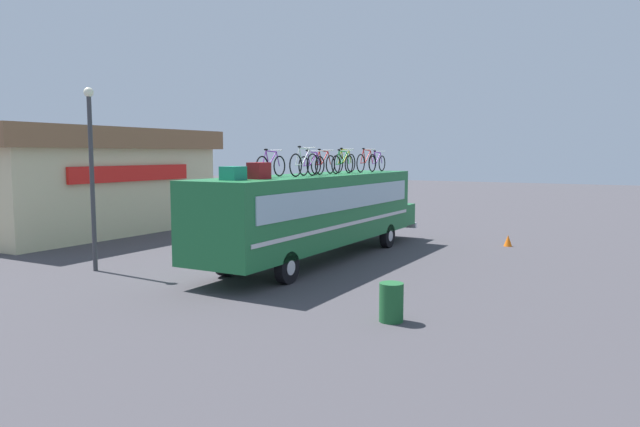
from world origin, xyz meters
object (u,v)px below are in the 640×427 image
object	(u,v)px
rooftop_bicycle_6	(345,162)
traffic_cone	(508,241)
rooftop_bicycle_2	(304,164)
rooftop_bicycle_4	(323,164)
street_lamp	(92,166)
luggage_bag_2	(259,171)
rooftop_bicycle_3	(312,165)
rooftop_bicycle_7	(367,162)
luggage_bag_3	(259,171)
rooftop_bicycle_1	(271,165)
bus	(318,210)
rooftop_bicycle_5	(343,163)
luggage_bag_1	(233,173)
trash_bin	(391,302)
rooftop_bicycle_8	(377,163)

from	to	relation	value
rooftop_bicycle_6	traffic_cone	world-z (taller)	rooftop_bicycle_6
rooftop_bicycle_2	rooftop_bicycle_4	size ratio (longest dim) A/B	1.03
street_lamp	luggage_bag_2	bearing A→B (deg)	-76.84
rooftop_bicycle_3	rooftop_bicycle_4	distance (m)	1.06
rooftop_bicycle_4	rooftop_bicycle_7	size ratio (longest dim) A/B	0.96
luggage_bag_3	traffic_cone	distance (m)	11.34
rooftop_bicycle_1	traffic_cone	xyz separation A→B (m)	(8.84, -5.49, -3.13)
rooftop_bicycle_7	traffic_cone	xyz separation A→B (m)	(3.11, -4.85, -3.16)
rooftop_bicycle_1	rooftop_bicycle_6	size ratio (longest dim) A/B	0.91
rooftop_bicycle_1	rooftop_bicycle_7	xyz separation A→B (m)	(5.73, -0.64, 0.03)
luggage_bag_3	rooftop_bicycle_7	distance (m)	6.40
rooftop_bicycle_2	rooftop_bicycle_4	bearing A→B (deg)	11.28
luggage_bag_2	rooftop_bicycle_7	size ratio (longest dim) A/B	0.34
bus	luggage_bag_3	bearing A→B (deg)	174.91
luggage_bag_3	rooftop_bicycle_5	size ratio (longest dim) A/B	0.30
luggage_bag_1	rooftop_bicycle_6	xyz separation A→B (m)	(7.07, 0.13, 0.21)
trash_bin	rooftop_bicycle_6	bearing A→B (deg)	32.98
luggage_bag_3	rooftop_bicycle_4	world-z (taller)	rooftop_bicycle_4
luggage_bag_2	rooftop_bicycle_3	world-z (taller)	rooftop_bicycle_3
rooftop_bicycle_5	trash_bin	distance (m)	9.12
bus	rooftop_bicycle_1	size ratio (longest dim) A/B	7.87
rooftop_bicycle_3	rooftop_bicycle_4	bearing A→B (deg)	7.38
rooftop_bicycle_6	rooftop_bicycle_4	bearing A→B (deg)	-176.99
street_lamp	rooftop_bicycle_1	bearing A→B (deg)	-61.89
rooftop_bicycle_3	rooftop_bicycle_7	bearing A→B (deg)	-3.36
rooftop_bicycle_8	rooftop_bicycle_5	bearing A→B (deg)	178.62
rooftop_bicycle_4	rooftop_bicycle_5	distance (m)	0.96
luggage_bag_1	rooftop_bicycle_8	xyz separation A→B (m)	(9.08, -0.33, 0.17)
rooftop_bicycle_7	street_lamp	size ratio (longest dim) A/B	0.31
traffic_cone	street_lamp	xyz separation A→B (m)	(-11.49, 10.45, 3.11)
rooftop_bicycle_3	rooftop_bicycle_8	xyz separation A→B (m)	(4.93, -0.22, 0.00)
rooftop_bicycle_1	rooftop_bicycle_4	xyz separation A→B (m)	(2.90, -0.27, 0.01)
rooftop_bicycle_8	street_lamp	distance (m)	10.96
rooftop_bicycle_2	rooftop_bicycle_5	xyz separation A→B (m)	(2.91, 0.11, -0.03)
rooftop_bicycle_6	rooftop_bicycle_8	xyz separation A→B (m)	(2.01, -0.46, -0.03)
rooftop_bicycle_1	rooftop_bicycle_4	world-z (taller)	rooftop_bicycle_4
rooftop_bicycle_1	rooftop_bicycle_5	world-z (taller)	rooftop_bicycle_5
bus	rooftop_bicycle_5	size ratio (longest dim) A/B	7.46
rooftop_bicycle_1	rooftop_bicycle_5	bearing A→B (deg)	-8.42
luggage_bag_2	luggage_bag_3	distance (m)	0.91
rooftop_bicycle_3	street_lamp	size ratio (longest dim) A/B	0.30
rooftop_bicycle_3	rooftop_bicycle_6	bearing A→B (deg)	4.60
rooftop_bicycle_4	luggage_bag_2	bearing A→B (deg)	-176.80
bus	luggage_bag_3	size ratio (longest dim) A/B	24.55
luggage_bag_3	traffic_cone	bearing A→B (deg)	-30.15
rooftop_bicycle_7	rooftop_bicycle_8	distance (m)	1.04
rooftop_bicycle_3	traffic_cone	distance (m)	9.19
bus	luggage_bag_2	size ratio (longest dim) A/B	20.61
luggage_bag_2	bus	bearing A→B (deg)	3.57
luggage_bag_3	rooftop_bicycle_5	world-z (taller)	rooftop_bicycle_5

